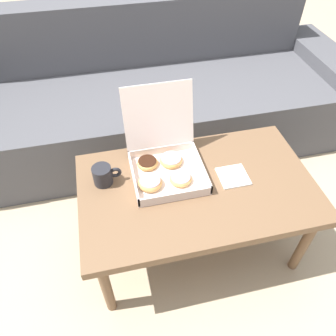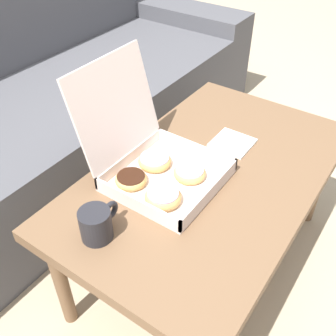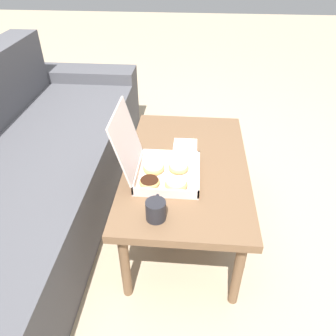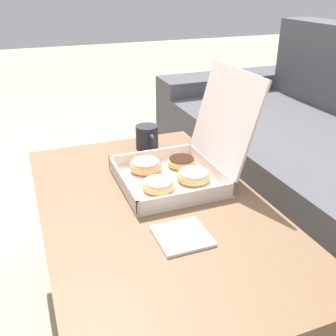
# 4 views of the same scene
# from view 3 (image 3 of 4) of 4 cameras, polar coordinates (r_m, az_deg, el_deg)

# --- Properties ---
(ground_plane) EXTENTS (12.00, 12.00, 0.00)m
(ground_plane) POSITION_cam_3_polar(r_m,az_deg,el_deg) (1.96, -0.49, -9.92)
(ground_plane) COLOR tan
(couch) EXTENTS (2.58, 0.86, 0.83)m
(couch) POSITION_cam_3_polar(r_m,az_deg,el_deg) (2.00, -24.94, -2.04)
(couch) COLOR #4C4C51
(couch) RESTS_ON ground_plane
(coffee_table) EXTENTS (1.02, 0.61, 0.45)m
(coffee_table) POSITION_cam_3_polar(r_m,az_deg,el_deg) (1.68, 3.18, -0.50)
(coffee_table) COLOR brown
(coffee_table) RESTS_ON ground_plane
(pastry_box) EXTENTS (0.31, 0.38, 0.34)m
(pastry_box) POSITION_cam_3_polar(r_m,az_deg,el_deg) (1.53, -1.71, 0.02)
(pastry_box) COLOR silver
(pastry_box) RESTS_ON coffee_table
(coffee_mug) EXTENTS (0.12, 0.08, 0.09)m
(coffee_mug) POSITION_cam_3_polar(r_m,az_deg,el_deg) (1.33, -1.97, -7.27)
(coffee_mug) COLOR #232328
(coffee_mug) RESTS_ON coffee_table
(napkin_stack) EXTENTS (0.13, 0.13, 0.01)m
(napkin_stack) POSITION_cam_3_polar(r_m,az_deg,el_deg) (1.79, 3.02, 4.00)
(napkin_stack) COLOR white
(napkin_stack) RESTS_ON coffee_table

